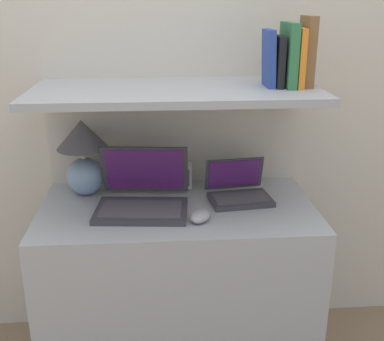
{
  "coord_description": "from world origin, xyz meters",
  "views": [
    {
      "loc": [
        -0.07,
        -1.42,
        1.49
      ],
      "look_at": [
        0.06,
        0.28,
        0.88
      ],
      "focal_mm": 45.0,
      "sensor_mm": 36.0,
      "label": 1
    }
  ],
  "objects_px": {
    "book_brown": "(307,52)",
    "book_green": "(288,55)",
    "laptop_large": "(142,197)",
    "laptop_small": "(239,191)",
    "table_lamp": "(83,152)",
    "computer_mouse": "(200,216)",
    "book_black": "(278,62)",
    "book_blue": "(269,58)",
    "router_box": "(179,176)",
    "book_orange": "(297,57)"
  },
  "relations": [
    {
      "from": "laptop_small",
      "to": "book_black",
      "type": "xyz_separation_m",
      "value": [
        0.13,
        0.01,
        0.5
      ]
    },
    {
      "from": "laptop_large",
      "to": "router_box",
      "type": "xyz_separation_m",
      "value": [
        0.15,
        0.2,
        0.0
      ]
    },
    {
      "from": "laptop_small",
      "to": "book_green",
      "type": "relative_size",
      "value": 1.13
    },
    {
      "from": "table_lamp",
      "to": "book_green",
      "type": "relative_size",
      "value": 1.35
    },
    {
      "from": "laptop_small",
      "to": "book_black",
      "type": "bearing_deg",
      "value": 5.73
    },
    {
      "from": "book_blue",
      "to": "book_orange",
      "type": "bearing_deg",
      "value": 0.0
    },
    {
      "from": "computer_mouse",
      "to": "book_brown",
      "type": "distance_m",
      "value": 0.71
    },
    {
      "from": "laptop_large",
      "to": "laptop_small",
      "type": "xyz_separation_m",
      "value": [
        0.38,
        0.06,
        -0.01
      ]
    },
    {
      "from": "table_lamp",
      "to": "book_blue",
      "type": "height_order",
      "value": "book_blue"
    },
    {
      "from": "laptop_large",
      "to": "laptop_small",
      "type": "height_order",
      "value": "laptop_large"
    },
    {
      "from": "book_brown",
      "to": "book_black",
      "type": "bearing_deg",
      "value": 180.0
    },
    {
      "from": "table_lamp",
      "to": "book_black",
      "type": "xyz_separation_m",
      "value": [
        0.74,
        -0.09,
        0.36
      ]
    },
    {
      "from": "router_box",
      "to": "table_lamp",
      "type": "bearing_deg",
      "value": -173.23
    },
    {
      "from": "laptop_large",
      "to": "book_orange",
      "type": "relative_size",
      "value": 1.72
    },
    {
      "from": "laptop_large",
      "to": "book_brown",
      "type": "bearing_deg",
      "value": 6.65
    },
    {
      "from": "table_lamp",
      "to": "book_blue",
      "type": "bearing_deg",
      "value": -7.01
    },
    {
      "from": "laptop_small",
      "to": "laptop_large",
      "type": "bearing_deg",
      "value": -171.2
    },
    {
      "from": "book_brown",
      "to": "book_blue",
      "type": "distance_m",
      "value": 0.14
    },
    {
      "from": "router_box",
      "to": "book_brown",
      "type": "height_order",
      "value": "book_brown"
    },
    {
      "from": "laptop_large",
      "to": "router_box",
      "type": "distance_m",
      "value": 0.25
    },
    {
      "from": "book_green",
      "to": "laptop_small",
      "type": "bearing_deg",
      "value": -175.54
    },
    {
      "from": "book_brown",
      "to": "book_black",
      "type": "height_order",
      "value": "book_brown"
    },
    {
      "from": "book_green",
      "to": "book_blue",
      "type": "bearing_deg",
      "value": 180.0
    },
    {
      "from": "laptop_small",
      "to": "book_brown",
      "type": "relative_size",
      "value": 1.03
    },
    {
      "from": "computer_mouse",
      "to": "book_black",
      "type": "bearing_deg",
      "value": 33.66
    },
    {
      "from": "computer_mouse",
      "to": "book_blue",
      "type": "distance_m",
      "value": 0.63
    },
    {
      "from": "computer_mouse",
      "to": "book_brown",
      "type": "xyz_separation_m",
      "value": [
        0.41,
        0.2,
        0.55
      ]
    },
    {
      "from": "book_brown",
      "to": "book_green",
      "type": "distance_m",
      "value": 0.07
    },
    {
      "from": "book_orange",
      "to": "book_green",
      "type": "height_order",
      "value": "book_green"
    },
    {
      "from": "laptop_small",
      "to": "router_box",
      "type": "relative_size",
      "value": 2.47
    },
    {
      "from": "book_orange",
      "to": "computer_mouse",
      "type": "bearing_deg",
      "value": -151.62
    },
    {
      "from": "book_orange",
      "to": "book_blue",
      "type": "relative_size",
      "value": 1.03
    },
    {
      "from": "laptop_large",
      "to": "book_black",
      "type": "bearing_deg",
      "value": 8.02
    },
    {
      "from": "table_lamp",
      "to": "laptop_small",
      "type": "height_order",
      "value": "table_lamp"
    },
    {
      "from": "table_lamp",
      "to": "book_orange",
      "type": "relative_size",
      "value": 1.46
    },
    {
      "from": "laptop_large",
      "to": "book_orange",
      "type": "bearing_deg",
      "value": 7.06
    },
    {
      "from": "laptop_large",
      "to": "laptop_small",
      "type": "bearing_deg",
      "value": 8.8
    },
    {
      "from": "book_brown",
      "to": "book_green",
      "type": "xyz_separation_m",
      "value": [
        -0.07,
        0.0,
        -0.01
      ]
    },
    {
      "from": "router_box",
      "to": "book_brown",
      "type": "xyz_separation_m",
      "value": [
        0.47,
        -0.13,
        0.52
      ]
    },
    {
      "from": "router_box",
      "to": "book_green",
      "type": "xyz_separation_m",
      "value": [
        0.4,
        -0.13,
        0.51
      ]
    },
    {
      "from": "laptop_large",
      "to": "book_brown",
      "type": "relative_size",
      "value": 1.45
    },
    {
      "from": "computer_mouse",
      "to": "laptop_large",
      "type": "bearing_deg",
      "value": 148.27
    },
    {
      "from": "table_lamp",
      "to": "computer_mouse",
      "type": "distance_m",
      "value": 0.55
    },
    {
      "from": "computer_mouse",
      "to": "book_blue",
      "type": "height_order",
      "value": "book_blue"
    },
    {
      "from": "router_box",
      "to": "computer_mouse",
      "type": "bearing_deg",
      "value": -79.8
    },
    {
      "from": "book_brown",
      "to": "book_orange",
      "type": "distance_m",
      "value": 0.04
    },
    {
      "from": "computer_mouse",
      "to": "book_green",
      "type": "bearing_deg",
      "value": 30.62
    },
    {
      "from": "computer_mouse",
      "to": "book_brown",
      "type": "height_order",
      "value": "book_brown"
    },
    {
      "from": "book_black",
      "to": "book_green",
      "type": "bearing_deg",
      "value": 0.0
    },
    {
      "from": "router_box",
      "to": "book_blue",
      "type": "relative_size",
      "value": 0.51
    }
  ]
}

